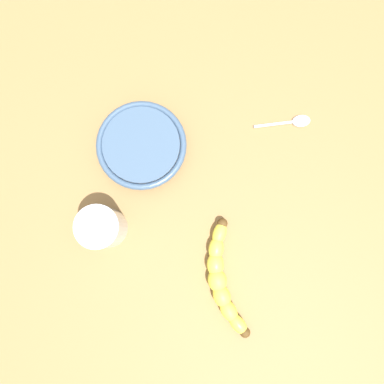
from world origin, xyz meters
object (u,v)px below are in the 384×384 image
object	(u,v)px
smoothie_glass	(102,227)
teaspoon	(298,121)
banana	(222,279)
ceramic_bowl	(142,146)

from	to	relation	value
smoothie_glass	teaspoon	xyz separation A→B (cm)	(-20.01, -37.40, -4.29)
banana	teaspoon	distance (cm)	34.01
banana	ceramic_bowl	xyz separation A→B (cm)	(25.99, -12.97, 0.79)
smoothie_glass	teaspoon	world-z (taller)	smoothie_glass
teaspoon	smoothie_glass	bearing A→B (deg)	-157.69
banana	ceramic_bowl	bearing A→B (deg)	-160.16
ceramic_bowl	banana	bearing A→B (deg)	153.48
teaspoon	ceramic_bowl	bearing A→B (deg)	-176.86
banana	teaspoon	bearing A→B (deg)	142.07
ceramic_bowl	teaspoon	world-z (taller)	ceramic_bowl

